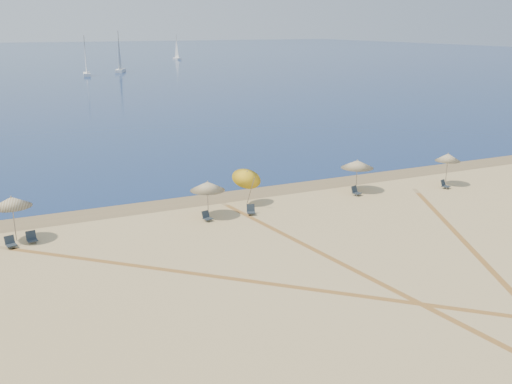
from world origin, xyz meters
The scene contains 18 objects.
ground centered at (0.00, 0.00, 0.00)m, with size 160.00×160.00×0.00m, color tan.
ocean centered at (0.00, 225.00, 0.01)m, with size 500.00×500.00×0.00m, color #0C2151.
wet_sand centered at (0.00, 24.00, 0.00)m, with size 500.00×500.00×0.00m, color olive.
umbrella_1 centered at (-14.33, 20.91, 2.26)m, with size 2.12×2.12×2.61m.
umbrella_2 centered at (-3.14, 20.38, 1.97)m, with size 2.18×2.18×2.32m.
umbrella_3 centered at (0.07, 21.55, 2.00)m, with size 1.95×2.15×2.74m.
umbrella_4 centered at (8.58, 21.26, 1.99)m, with size 2.34×2.34×2.33m.
umbrella_5 centered at (15.65, 19.80, 2.12)m, with size 1.85×1.85×2.46m.
chair_2 centered at (-14.66, 19.96, 0.27)m, with size 0.64×0.71×0.62m.
chair_3 centered at (-13.56, 20.21, 0.28)m, with size 0.61×0.69×0.64m.
chair_4 centered at (-3.51, 19.61, 0.26)m, with size 0.63×0.69×0.60m.
chair_5 centered at (-0.54, 19.60, 0.28)m, with size 0.68×0.74×0.63m.
chair_6 centered at (7.93, 20.34, 0.29)m, with size 0.69×0.76×0.65m.
chair_7 centered at (14.89, 19.08, 0.27)m, with size 0.70×0.75×0.62m.
sailboat_1 centered at (45.53, 185.06, 2.54)m, with size 1.44×5.64×8.39m.
sailboat_2 centered at (6.22, 129.72, 2.80)m, with size 2.34×6.37×9.27m.
sailboat_3 centered at (15.72, 137.14, 3.08)m, with size 4.06×7.02×10.20m.
tire_tracks centered at (0.90, 8.67, 0.00)m, with size 50.25×43.21×0.00m.
Camera 1 is at (-14.54, -11.56, 11.56)m, focal length 39.76 mm.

